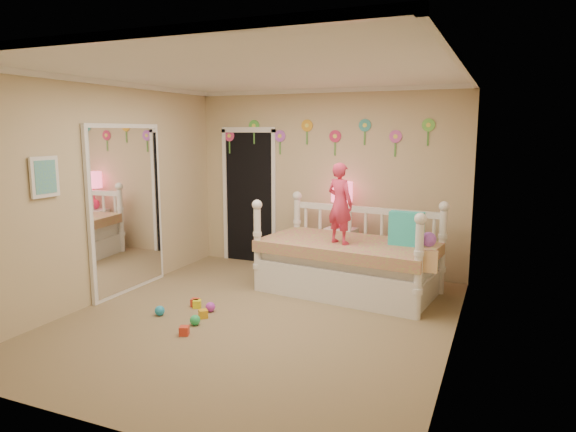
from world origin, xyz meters
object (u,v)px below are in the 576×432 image
at_px(daybed, 349,246).
at_px(table_lamp, 342,198).
at_px(child, 340,203).
at_px(nightstand, 341,251).

height_order(daybed, table_lamp, table_lamp).
xyz_separation_m(child, nightstand, (-0.25, 0.90, -0.81)).
relative_size(nightstand, table_lamp, 1.03).
distance_m(child, table_lamp, 0.93).
distance_m(nightstand, table_lamp, 0.77).
relative_size(child, nightstand, 1.47).
bearing_deg(daybed, child, -104.67).
bearing_deg(table_lamp, nightstand, 0.00).
height_order(daybed, nightstand, daybed).
xyz_separation_m(daybed, child, (-0.07, -0.18, 0.56)).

